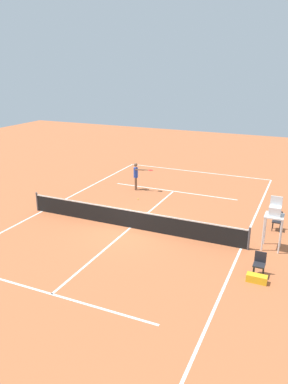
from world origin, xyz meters
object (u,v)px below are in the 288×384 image
at_px(umpire_chair, 275,215).
at_px(courtside_chair_mid, 277,220).
at_px(equipment_bag, 257,278).
at_px(player_serving, 136,174).
at_px(courtside_chair_near, 259,263).
at_px(tennis_ball, 138,199).

distance_m(umpire_chair, courtside_chair_mid, 2.45).
height_order(courtside_chair_mid, equipment_bag, courtside_chair_mid).
bearing_deg(courtside_chair_mid, umpire_chair, 89.65).
xyz_separation_m(umpire_chair, courtside_chair_mid, (-0.01, -2.20, -1.07)).
relative_size(umpire_chair, courtside_chair_mid, 2.54).
bearing_deg(umpire_chair, player_serving, -29.51).
relative_size(courtside_chair_near, courtside_chair_mid, 1.00).
height_order(player_serving, umpire_chair, umpire_chair).
distance_m(tennis_ball, courtside_chair_mid, 8.28).
bearing_deg(tennis_ball, player_serving, -62.08).
relative_size(courtside_chair_near, equipment_bag, 1.25).
bearing_deg(tennis_ball, equipment_bag, 140.78).
bearing_deg(player_serving, courtside_chair_mid, 57.04).
bearing_deg(umpire_chair, equipment_bag, 86.91).
relative_size(player_serving, tennis_ball, 26.55).
bearing_deg(equipment_bag, courtside_chair_near, -88.96).
xyz_separation_m(umpire_chair, courtside_chair_near, (0.18, 2.56, -1.07)).
bearing_deg(player_serving, umpire_chair, 45.40).
bearing_deg(player_serving, courtside_chair_near, 34.04).
height_order(player_serving, courtside_chair_near, player_serving).
bearing_deg(courtside_chair_near, tennis_ball, -36.85).
xyz_separation_m(player_serving, courtside_chair_near, (-8.89, 7.69, -0.55)).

